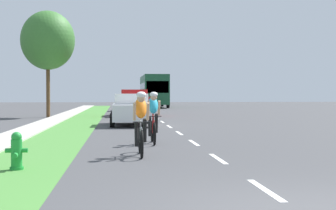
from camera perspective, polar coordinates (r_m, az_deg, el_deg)
name	(u,v)px	position (r m, az deg, el deg)	size (l,w,h in m)	color
ground_plane	(163,122)	(26.11, -0.62, -2.01)	(120.00, 120.00, 0.00)	#424244
grass_verge	(80,123)	(26.09, -10.21, -2.03)	(1.99, 70.00, 0.01)	#478438
sidewalk_concrete	(47,123)	(26.28, -13.82, -2.02)	(1.33, 70.00, 0.10)	#B2ADA3
lane_markings_center	(157,118)	(30.09, -1.29, -1.56)	(0.12, 54.07, 0.01)	white
fire_hydrant_green	(17,151)	(10.34, -17.18, -5.16)	(0.44, 0.38, 0.76)	#1E8C33
cyclist_lead	(141,123)	(12.04, -3.18, -2.09)	(0.42, 1.72, 1.58)	black
cyclist_trailing	(153,117)	(14.94, -1.73, -1.42)	(0.42, 1.72, 1.58)	black
sedan_white	(131,109)	(23.66, -4.31, -0.50)	(1.98, 4.30, 1.52)	silver
suv_red	(134,102)	(33.56, -3.97, 0.35)	(2.15, 4.70, 1.79)	red
pickup_silver	(132,101)	(43.17, -4.24, 0.42)	(2.22, 5.10, 1.64)	#A5A8AD
bus_dark_green	(153,89)	(54.75, -1.70, 1.82)	(2.78, 11.60, 3.48)	#194C2D
street_tree_near	(48,41)	(32.43, -13.78, 7.28)	(3.41, 3.41, 6.79)	brown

